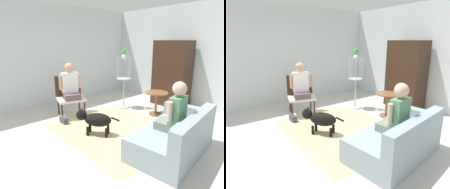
{
  "view_description": "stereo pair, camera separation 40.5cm",
  "coord_description": "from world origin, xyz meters",
  "views": [
    {
      "loc": [
        2.85,
        -2.63,
        1.88
      ],
      "look_at": [
        -0.08,
        -0.04,
        0.8
      ],
      "focal_mm": 31.75,
      "sensor_mm": 36.0,
      "label": 1
    },
    {
      "loc": [
        3.1,
        -2.31,
        1.88
      ],
      "look_at": [
        -0.08,
        -0.04,
        0.8
      ],
      "focal_mm": 31.75,
      "sensor_mm": 36.0,
      "label": 2
    }
  ],
  "objects": [
    {
      "name": "ground_plane",
      "position": [
        0.0,
        0.0,
        0.0
      ],
      "size": [
        6.69,
        6.69,
        0.0
      ],
      "primitive_type": "plane",
      "color": "beige"
    },
    {
      "name": "back_wall",
      "position": [
        0.0,
        2.85,
        1.43
      ],
      "size": [
        5.98,
        0.12,
        2.86
      ],
      "primitive_type": "cube",
      "color": "silver",
      "rests_on": "ground"
    },
    {
      "name": "left_wall",
      "position": [
        -2.75,
        0.3,
        1.43
      ],
      "size": [
        0.12,
        6.18,
        2.86
      ],
      "primitive_type": "cube",
      "color": "silver",
      "rests_on": "ground"
    },
    {
      "name": "area_rug",
      "position": [
        -0.07,
        0.06,
        0.0
      ],
      "size": [
        2.59,
        2.18,
        0.01
      ],
      "primitive_type": "cube",
      "color": "#C6B284",
      "rests_on": "ground"
    },
    {
      "name": "couch",
      "position": [
        1.27,
        0.2,
        0.28
      ],
      "size": [
        1.14,
        1.72,
        0.77
      ],
      "color": "#8EA0AD",
      "rests_on": "ground"
    },
    {
      "name": "armchair",
      "position": [
        -1.58,
        -0.19,
        0.58
      ],
      "size": [
        0.76,
        0.8,
        1.0
      ],
      "color": "#382316",
      "rests_on": "ground"
    },
    {
      "name": "person_on_couch",
      "position": [
        1.24,
        0.17,
        0.76
      ],
      "size": [
        0.47,
        0.51,
        0.84
      ],
      "color": "slate"
    },
    {
      "name": "person_on_armchair",
      "position": [
        -1.43,
        -0.23,
        0.83
      ],
      "size": [
        0.52,
        0.54,
        0.88
      ],
      "color": "#614854"
    },
    {
      "name": "round_end_table",
      "position": [
        -0.04,
        1.43,
        0.41
      ],
      "size": [
        0.58,
        0.58,
        0.6
      ],
      "color": "brown",
      "rests_on": "ground"
    },
    {
      "name": "dog",
      "position": [
        -0.17,
        -0.42,
        0.33
      ],
      "size": [
        0.74,
        0.61,
        0.55
      ],
      "color": "black",
      "rests_on": "ground"
    },
    {
      "name": "bird_cage_stand",
      "position": [
        -1.01,
        1.22,
        0.74
      ],
      "size": [
        0.39,
        0.39,
        1.5
      ],
      "color": "silver",
      "rests_on": "ground"
    },
    {
      "name": "parrot",
      "position": [
        -1.02,
        1.22,
        1.59
      ],
      "size": [
        0.17,
        0.1,
        0.17
      ],
      "color": "green",
      "rests_on": "bird_cage_stand"
    },
    {
      "name": "armoire_cabinet",
      "position": [
        -0.27,
        2.44,
        0.94
      ],
      "size": [
        1.0,
        0.56,
        1.87
      ],
      "primitive_type": "cube",
      "color": "#382316",
      "rests_on": "ground"
    },
    {
      "name": "handbag",
      "position": [
        -1.11,
        -0.63,
        0.07
      ],
      "size": [
        0.23,
        0.11,
        0.14
      ],
      "primitive_type": "cube",
      "color": "#3F3F4C",
      "rests_on": "ground"
    }
  ]
}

